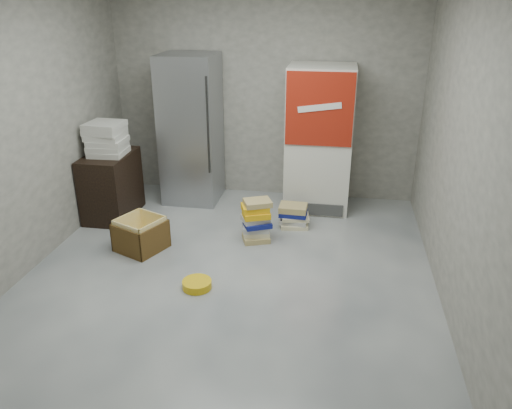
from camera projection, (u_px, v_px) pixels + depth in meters
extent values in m
plane|color=#B7B7B3|center=(224.00, 287.00, 4.75)|extent=(5.00, 5.00, 0.00)
cube|color=#A6A095|center=(265.00, 92.00, 6.47)|extent=(4.00, 0.04, 2.80)
cube|color=#A6A095|center=(71.00, 327.00, 1.94)|extent=(4.00, 0.04, 2.80)
cube|color=#A6A095|center=(5.00, 135.00, 4.51)|extent=(0.04, 5.00, 2.80)
cube|color=#A6A095|center=(469.00, 158.00, 3.90)|extent=(0.04, 5.00, 2.80)
cube|color=#A5A7AD|center=(191.00, 130.00, 6.45)|extent=(0.70, 0.70, 1.90)
cylinder|color=#333333|center=(208.00, 126.00, 6.01)|extent=(0.02, 0.02, 1.19)
cube|color=silver|center=(319.00, 139.00, 6.22)|extent=(0.80, 0.70, 1.80)
cube|color=#9D1E0F|center=(320.00, 110.00, 5.71)|extent=(0.78, 0.02, 0.85)
cube|color=white|center=(320.00, 108.00, 5.69)|extent=(0.50, 0.01, 0.14)
cube|color=#3F3F3F|center=(314.00, 209.00, 6.20)|extent=(0.70, 0.02, 0.15)
cube|color=black|center=(112.00, 185.00, 6.13)|extent=(0.50, 0.80, 0.80)
cube|color=silver|center=(109.00, 152.00, 5.95)|extent=(0.42, 0.42, 0.06)
cube|color=silver|center=(108.00, 147.00, 5.93)|extent=(0.43, 0.43, 0.06)
cube|color=silver|center=(108.00, 141.00, 5.91)|extent=(0.42, 0.42, 0.06)
cube|color=silver|center=(106.00, 136.00, 5.89)|extent=(0.40, 0.40, 0.06)
cube|color=silver|center=(105.00, 130.00, 5.86)|extent=(0.42, 0.42, 0.06)
cube|color=silver|center=(104.00, 125.00, 5.83)|extent=(0.42, 0.42, 0.06)
cube|color=tan|center=(256.00, 238.00, 5.63)|extent=(0.35, 0.31, 0.06)
cube|color=beige|center=(256.00, 232.00, 5.64)|extent=(0.34, 0.29, 0.06)
cube|color=beige|center=(256.00, 227.00, 5.61)|extent=(0.33, 0.29, 0.06)
cube|color=navy|center=(257.00, 224.00, 5.57)|extent=(0.36, 0.33, 0.05)
cube|color=beige|center=(255.00, 218.00, 5.57)|extent=(0.36, 0.34, 0.06)
cube|color=yellow|center=(256.00, 214.00, 5.52)|extent=(0.35, 0.32, 0.07)
cube|color=yellow|center=(255.00, 208.00, 5.51)|extent=(0.35, 0.31, 0.07)
cube|color=tan|center=(258.00, 203.00, 5.48)|extent=(0.36, 0.32, 0.06)
cube|color=beige|center=(294.00, 225.00, 5.98)|extent=(0.35, 0.29, 0.05)
cube|color=beige|center=(294.00, 220.00, 5.97)|extent=(0.33, 0.26, 0.05)
cube|color=beige|center=(295.00, 217.00, 5.95)|extent=(0.35, 0.29, 0.05)
cube|color=navy|center=(293.00, 213.00, 5.93)|extent=(0.32, 0.26, 0.05)
cube|color=tan|center=(293.00, 208.00, 5.91)|extent=(0.33, 0.26, 0.07)
cube|color=yellow|center=(142.00, 248.00, 5.47)|extent=(0.56, 0.56, 0.01)
cube|color=brown|center=(155.00, 228.00, 5.58)|extent=(0.42, 0.19, 0.32)
cube|color=brown|center=(126.00, 243.00, 5.24)|extent=(0.42, 0.19, 0.32)
cube|color=brown|center=(127.00, 231.00, 5.52)|extent=(0.19, 0.42, 0.32)
cube|color=brown|center=(156.00, 241.00, 5.30)|extent=(0.19, 0.42, 0.32)
cube|color=yellow|center=(154.00, 227.00, 5.55)|extent=(0.38, 0.18, 0.37)
cube|color=yellow|center=(127.00, 241.00, 5.25)|extent=(0.38, 0.18, 0.37)
cube|color=yellow|center=(128.00, 229.00, 5.50)|extent=(0.18, 0.38, 0.37)
cube|color=yellow|center=(154.00, 238.00, 5.30)|extent=(0.18, 0.38, 0.37)
cylinder|color=yellow|center=(197.00, 284.00, 4.73)|extent=(0.36, 0.36, 0.07)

